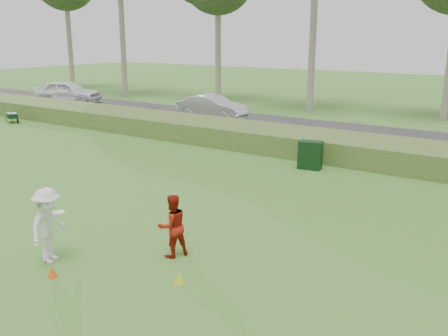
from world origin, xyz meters
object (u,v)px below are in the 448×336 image
Objects in this scene: utility_cabinet at (310,155)px; cone_yellow at (179,278)px; player_red at (172,226)px; player_white at (48,225)px; car_mid at (212,107)px; car_left at (68,92)px; cone_orange at (52,272)px.

cone_yellow is at bearing -91.40° from utility_cabinet.
player_red is at bearing -96.48° from utility_cabinet.
utility_cabinet is (-0.62, 8.87, -0.20)m from player_red.
player_white is 0.40× the size of car_mid.
utility_cabinet is 0.22× the size of car_left.
utility_cabinet is (0.82, 11.11, 0.42)m from cone_orange.
player_white is at bearing -165.16° from cone_yellow.
utility_cabinet is 11.77m from car_mid.
player_red is 0.31× the size of car_left.
car_mid is (12.79, 0.13, -0.11)m from car_left.
player_white is 27.14m from car_left.
player_red is 0.34× the size of car_mid.
utility_cabinet is at bearing 85.80° from cone_orange.
cone_orange is at bearing -8.84° from player_red.
car_mid reaches higher than cone_orange.
car_mid is (-11.05, 16.79, 0.65)m from cone_yellow.
car_mid is at bearing 5.49° from player_white.
cone_orange is 20.07m from car_mid.
cone_orange is (0.68, -0.50, -0.75)m from player_white.
player_red is 1.47m from cone_yellow.
cone_orange is 0.05× the size of car_mid.
car_left is at bearing 145.05° from cone_yellow.
cone_orange is at bearing -151.27° from cone_yellow.
player_white is 1.12m from cone_orange.
cone_yellow is at bearing -147.17° from car_left.
car_left is at bearing 152.43° from utility_cabinet.
player_white reaches higher than car_mid.
cone_orange is at bearing -152.16° from car_left.
player_white reaches higher than cone_yellow.
utility_cabinet is 0.25× the size of car_mid.
car_left is 1.12× the size of car_mid.
player_white is at bearing 143.78° from cone_orange.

